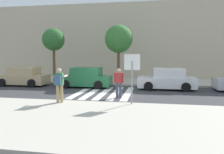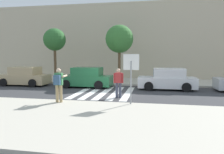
{
  "view_description": "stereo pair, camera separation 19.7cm",
  "coord_description": "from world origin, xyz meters",
  "px_view_note": "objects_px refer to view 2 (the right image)",
  "views": [
    {
      "loc": [
        3.04,
        -13.97,
        2.54
      ],
      "look_at": [
        0.6,
        -0.2,
        1.1
      ],
      "focal_mm": 35.0,
      "sensor_mm": 36.0,
      "label": 1
    },
    {
      "loc": [
        3.23,
        -13.93,
        2.54
      ],
      "look_at": [
        0.6,
        -0.2,
        1.1
      ],
      "focal_mm": 35.0,
      "sensor_mm": 36.0,
      "label": 2
    }
  ],
  "objects_px": {
    "pedestrian_crossing": "(118,81)",
    "parked_car_green": "(86,78)",
    "parked_car_tan": "(24,77)",
    "parked_car_white": "(167,80)",
    "street_tree_center": "(119,39)",
    "photographer_with_backpack": "(59,82)",
    "street_tree_west": "(55,40)",
    "stop_sign": "(131,68)"
  },
  "relations": [
    {
      "from": "photographer_with_backpack",
      "to": "parked_car_white",
      "type": "distance_m",
      "value": 8.34
    },
    {
      "from": "stop_sign",
      "to": "parked_car_white",
      "type": "bearing_deg",
      "value": 70.27
    },
    {
      "from": "pedestrian_crossing",
      "to": "street_tree_center",
      "type": "bearing_deg",
      "value": 98.51
    },
    {
      "from": "stop_sign",
      "to": "street_tree_center",
      "type": "bearing_deg",
      "value": 102.83
    },
    {
      "from": "photographer_with_backpack",
      "to": "street_tree_west",
      "type": "relative_size",
      "value": 0.36
    },
    {
      "from": "photographer_with_backpack",
      "to": "street_tree_center",
      "type": "bearing_deg",
      "value": 78.44
    },
    {
      "from": "photographer_with_backpack",
      "to": "pedestrian_crossing",
      "type": "distance_m",
      "value": 3.63
    },
    {
      "from": "parked_car_tan",
      "to": "street_tree_center",
      "type": "bearing_deg",
      "value": 17.6
    },
    {
      "from": "street_tree_west",
      "to": "parked_car_green",
      "type": "bearing_deg",
      "value": -32.21
    },
    {
      "from": "parked_car_white",
      "to": "street_tree_west",
      "type": "relative_size",
      "value": 0.86
    },
    {
      "from": "pedestrian_crossing",
      "to": "parked_car_tan",
      "type": "xyz_separation_m",
      "value": [
        -8.46,
        3.61,
        -0.25
      ]
    },
    {
      "from": "photographer_with_backpack",
      "to": "street_tree_west",
      "type": "distance_m",
      "value": 9.74
    },
    {
      "from": "pedestrian_crossing",
      "to": "stop_sign",
      "type": "bearing_deg",
      "value": -65.88
    },
    {
      "from": "parked_car_green",
      "to": "parked_car_white",
      "type": "bearing_deg",
      "value": 0.0
    },
    {
      "from": "photographer_with_backpack",
      "to": "parked_car_green",
      "type": "height_order",
      "value": "photographer_with_backpack"
    },
    {
      "from": "parked_car_tan",
      "to": "parked_car_green",
      "type": "distance_m",
      "value": 5.31
    },
    {
      "from": "pedestrian_crossing",
      "to": "street_tree_west",
      "type": "bearing_deg",
      "value": 138.96
    },
    {
      "from": "parked_car_tan",
      "to": "street_tree_center",
      "type": "height_order",
      "value": "street_tree_center"
    },
    {
      "from": "photographer_with_backpack",
      "to": "parked_car_green",
      "type": "bearing_deg",
      "value": 94.76
    },
    {
      "from": "photographer_with_backpack",
      "to": "parked_car_tan",
      "type": "xyz_separation_m",
      "value": [
        -5.82,
        6.11,
        -0.44
      ]
    },
    {
      "from": "photographer_with_backpack",
      "to": "parked_car_white",
      "type": "relative_size",
      "value": 0.42
    },
    {
      "from": "pedestrian_crossing",
      "to": "street_tree_west",
      "type": "xyz_separation_m",
      "value": [
        -6.79,
        5.91,
        2.86
      ]
    },
    {
      "from": "street_tree_west",
      "to": "street_tree_center",
      "type": "xyz_separation_m",
      "value": [
        5.89,
        0.11,
        0.01
      ]
    },
    {
      "from": "parked_car_white",
      "to": "street_tree_center",
      "type": "distance_m",
      "value": 5.55
    },
    {
      "from": "parked_car_white",
      "to": "street_tree_center",
      "type": "height_order",
      "value": "street_tree_center"
    },
    {
      "from": "stop_sign",
      "to": "street_tree_center",
      "type": "relative_size",
      "value": 0.49
    },
    {
      "from": "parked_car_tan",
      "to": "parked_car_white",
      "type": "bearing_deg",
      "value": 0.0
    },
    {
      "from": "photographer_with_backpack",
      "to": "parked_car_green",
      "type": "distance_m",
      "value": 6.14
    },
    {
      "from": "photographer_with_backpack",
      "to": "parked_car_green",
      "type": "relative_size",
      "value": 0.42
    },
    {
      "from": "parked_car_tan",
      "to": "parked_car_white",
      "type": "xyz_separation_m",
      "value": [
        11.48,
        0.0,
        0.0
      ]
    },
    {
      "from": "photographer_with_backpack",
      "to": "street_tree_center",
      "type": "relative_size",
      "value": 0.35
    },
    {
      "from": "stop_sign",
      "to": "parked_car_tan",
      "type": "relative_size",
      "value": 0.59
    },
    {
      "from": "parked_car_green",
      "to": "street_tree_center",
      "type": "bearing_deg",
      "value": 46.85
    },
    {
      "from": "stop_sign",
      "to": "parked_car_white",
      "type": "distance_m",
      "value": 6.22
    },
    {
      "from": "pedestrian_crossing",
      "to": "street_tree_center",
      "type": "distance_m",
      "value": 6.72
    },
    {
      "from": "stop_sign",
      "to": "street_tree_west",
      "type": "relative_size",
      "value": 0.51
    },
    {
      "from": "parked_car_white",
      "to": "street_tree_center",
      "type": "relative_size",
      "value": 0.83
    },
    {
      "from": "photographer_with_backpack",
      "to": "pedestrian_crossing",
      "type": "height_order",
      "value": "photographer_with_backpack"
    },
    {
      "from": "stop_sign",
      "to": "photographer_with_backpack",
      "type": "xyz_separation_m",
      "value": [
        -3.6,
        -0.35,
        -0.73
      ]
    },
    {
      "from": "street_tree_west",
      "to": "parked_car_white",
      "type": "bearing_deg",
      "value": -13.16
    },
    {
      "from": "pedestrian_crossing",
      "to": "parked_car_green",
      "type": "xyz_separation_m",
      "value": [
        -3.15,
        3.61,
        -0.25
      ]
    },
    {
      "from": "pedestrian_crossing",
      "to": "parked_car_white",
      "type": "distance_m",
      "value": 4.72
    }
  ]
}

